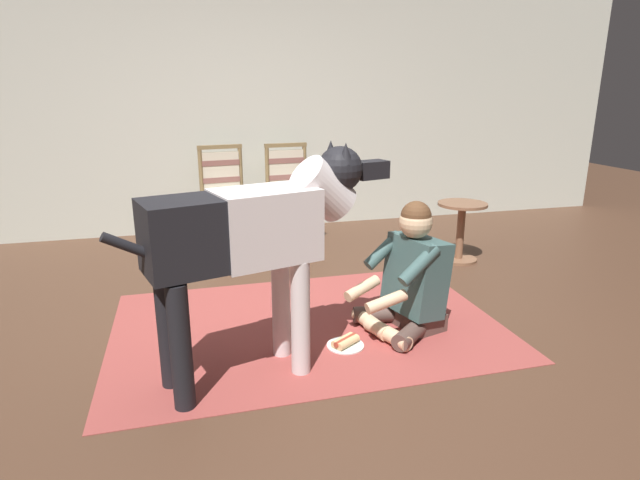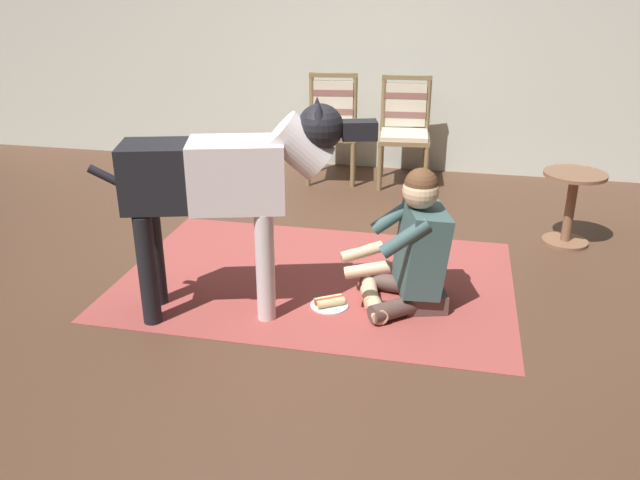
{
  "view_description": "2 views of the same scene",
  "coord_description": "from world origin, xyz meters",
  "px_view_note": "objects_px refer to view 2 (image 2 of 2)",
  "views": [
    {
      "loc": [
        -0.71,
        -2.97,
        1.52
      ],
      "look_at": [
        0.03,
        -0.17,
        0.68
      ],
      "focal_mm": 28.98,
      "sensor_mm": 36.0,
      "label": 1
    },
    {
      "loc": [
        0.86,
        -3.64,
        1.9
      ],
      "look_at": [
        0.14,
        -0.31,
        0.47
      ],
      "focal_mm": 36.46,
      "sensor_mm": 36.0,
      "label": 2
    }
  ],
  "objects_px": {
    "person_sitting_on_floor": "(413,251)",
    "hot_dog_on_plate": "(329,303)",
    "large_dog": "(226,181)",
    "round_side_table": "(571,201)",
    "dining_chair_right_of_pair": "(405,125)",
    "dining_chair_left_of_pair": "(332,122)"
  },
  "relations": [
    {
      "from": "large_dog",
      "to": "round_side_table",
      "type": "height_order",
      "value": "large_dog"
    },
    {
      "from": "dining_chair_right_of_pair",
      "to": "person_sitting_on_floor",
      "type": "relative_size",
      "value": 1.14
    },
    {
      "from": "dining_chair_right_of_pair",
      "to": "person_sitting_on_floor",
      "type": "distance_m",
      "value": 2.47
    },
    {
      "from": "dining_chair_left_of_pair",
      "to": "round_side_table",
      "type": "height_order",
      "value": "dining_chair_left_of_pair"
    },
    {
      "from": "large_dog",
      "to": "hot_dog_on_plate",
      "type": "distance_m",
      "value": 0.97
    },
    {
      "from": "hot_dog_on_plate",
      "to": "round_side_table",
      "type": "bearing_deg",
      "value": 41.23
    },
    {
      "from": "large_dog",
      "to": "dining_chair_right_of_pair",
      "type": "bearing_deg",
      "value": 74.85
    },
    {
      "from": "dining_chair_left_of_pair",
      "to": "hot_dog_on_plate",
      "type": "bearing_deg",
      "value": -79.13
    },
    {
      "from": "person_sitting_on_floor",
      "to": "hot_dog_on_plate",
      "type": "distance_m",
      "value": 0.59
    },
    {
      "from": "dining_chair_right_of_pair",
      "to": "person_sitting_on_floor",
      "type": "xyz_separation_m",
      "value": [
        0.28,
        -2.45,
        -0.19
      ]
    },
    {
      "from": "dining_chair_right_of_pair",
      "to": "hot_dog_on_plate",
      "type": "xyz_separation_m",
      "value": [
        -0.19,
        -2.58,
        -0.52
      ]
    },
    {
      "from": "dining_chair_right_of_pair",
      "to": "large_dog",
      "type": "height_order",
      "value": "large_dog"
    },
    {
      "from": "hot_dog_on_plate",
      "to": "round_side_table",
      "type": "distance_m",
      "value": 2.05
    },
    {
      "from": "large_dog",
      "to": "round_side_table",
      "type": "bearing_deg",
      "value": 35.7
    },
    {
      "from": "round_side_table",
      "to": "dining_chair_left_of_pair",
      "type": "bearing_deg",
      "value": 148.25
    },
    {
      "from": "dining_chair_right_of_pair",
      "to": "dining_chair_left_of_pair",
      "type": "bearing_deg",
      "value": -179.96
    },
    {
      "from": "dining_chair_right_of_pair",
      "to": "round_side_table",
      "type": "relative_size",
      "value": 1.8
    },
    {
      "from": "dining_chair_left_of_pair",
      "to": "large_dog",
      "type": "bearing_deg",
      "value": -91.21
    },
    {
      "from": "person_sitting_on_floor",
      "to": "round_side_table",
      "type": "bearing_deg",
      "value": 48.81
    },
    {
      "from": "hot_dog_on_plate",
      "to": "round_side_table",
      "type": "xyz_separation_m",
      "value": [
        1.52,
        1.33,
        0.3
      ]
    },
    {
      "from": "dining_chair_left_of_pair",
      "to": "hot_dog_on_plate",
      "type": "relative_size",
      "value": 4.25
    },
    {
      "from": "dining_chair_right_of_pair",
      "to": "round_side_table",
      "type": "xyz_separation_m",
      "value": [
        1.33,
        -1.25,
        -0.22
      ]
    }
  ]
}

